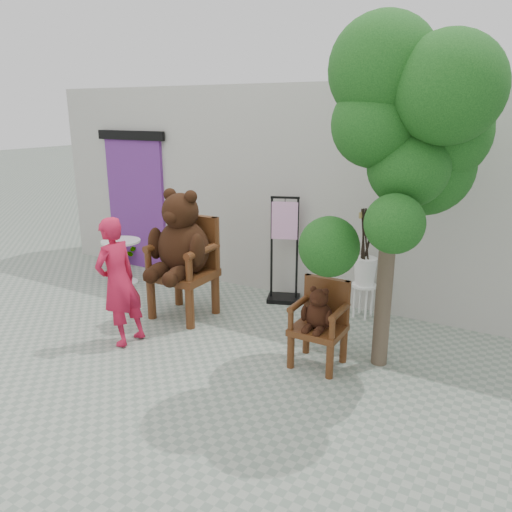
{
  "coord_description": "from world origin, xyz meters",
  "views": [
    {
      "loc": [
        2.97,
        -3.69,
        2.64
      ],
      "look_at": [
        0.08,
        1.32,
        0.95
      ],
      "focal_mm": 35.0,
      "sensor_mm": 36.0,
      "label": 1
    }
  ],
  "objects_px": {
    "person": "(118,282)",
    "tree": "(409,129)",
    "chair_small": "(320,317)",
    "display_stand": "(284,262)",
    "cafe_table": "(122,257)",
    "chair_big": "(182,247)",
    "stool_bucket": "(365,271)"
  },
  "relations": [
    {
      "from": "chair_small",
      "to": "person",
      "type": "relative_size",
      "value": 0.63
    },
    {
      "from": "chair_small",
      "to": "display_stand",
      "type": "relative_size",
      "value": 0.61
    },
    {
      "from": "chair_small",
      "to": "chair_big",
      "type": "bearing_deg",
      "value": 170.94
    },
    {
      "from": "person",
      "to": "display_stand",
      "type": "xyz_separation_m",
      "value": [
        1.07,
        2.12,
        -0.16
      ]
    },
    {
      "from": "display_stand",
      "to": "stool_bucket",
      "type": "height_order",
      "value": "display_stand"
    },
    {
      "from": "display_stand",
      "to": "tree",
      "type": "distance_m",
      "value": 2.91
    },
    {
      "from": "person",
      "to": "stool_bucket",
      "type": "bearing_deg",
      "value": 135.9
    },
    {
      "from": "chair_small",
      "to": "person",
      "type": "height_order",
      "value": "person"
    },
    {
      "from": "chair_small",
      "to": "cafe_table",
      "type": "height_order",
      "value": "chair_small"
    },
    {
      "from": "tree",
      "to": "person",
      "type": "bearing_deg",
      "value": -162.24
    },
    {
      "from": "person",
      "to": "cafe_table",
      "type": "height_order",
      "value": "person"
    },
    {
      "from": "person",
      "to": "tree",
      "type": "distance_m",
      "value": 3.54
    },
    {
      "from": "chair_small",
      "to": "person",
      "type": "distance_m",
      "value": 2.34
    },
    {
      "from": "chair_big",
      "to": "person",
      "type": "height_order",
      "value": "chair_big"
    },
    {
      "from": "cafe_table",
      "to": "tree",
      "type": "xyz_separation_m",
      "value": [
        4.41,
        -0.58,
        2.04
      ]
    },
    {
      "from": "chair_small",
      "to": "stool_bucket",
      "type": "relative_size",
      "value": 0.64
    },
    {
      "from": "cafe_table",
      "to": "chair_big",
      "type": "bearing_deg",
      "value": -18.19
    },
    {
      "from": "person",
      "to": "display_stand",
      "type": "distance_m",
      "value": 2.38
    },
    {
      "from": "cafe_table",
      "to": "stool_bucket",
      "type": "bearing_deg",
      "value": 9.23
    },
    {
      "from": "person",
      "to": "display_stand",
      "type": "height_order",
      "value": "display_stand"
    },
    {
      "from": "chair_small",
      "to": "cafe_table",
      "type": "distance_m",
      "value": 3.81
    },
    {
      "from": "cafe_table",
      "to": "person",
      "type": "bearing_deg",
      "value": -45.97
    },
    {
      "from": "display_stand",
      "to": "tree",
      "type": "height_order",
      "value": "tree"
    },
    {
      "from": "display_stand",
      "to": "tree",
      "type": "relative_size",
      "value": 0.44
    },
    {
      "from": "chair_small",
      "to": "cafe_table",
      "type": "relative_size",
      "value": 1.32
    },
    {
      "from": "cafe_table",
      "to": "stool_bucket",
      "type": "distance_m",
      "value": 3.76
    },
    {
      "from": "chair_small",
      "to": "display_stand",
      "type": "bearing_deg",
      "value": 128.58
    },
    {
      "from": "stool_bucket",
      "to": "cafe_table",
      "type": "bearing_deg",
      "value": -170.77
    },
    {
      "from": "chair_big",
      "to": "display_stand",
      "type": "xyz_separation_m",
      "value": [
        0.9,
        1.14,
        -0.37
      ]
    },
    {
      "from": "chair_small",
      "to": "display_stand",
      "type": "height_order",
      "value": "display_stand"
    },
    {
      "from": "chair_small",
      "to": "person",
      "type": "xyz_separation_m",
      "value": [
        -2.24,
        -0.65,
        0.2
      ]
    },
    {
      "from": "cafe_table",
      "to": "stool_bucket",
      "type": "height_order",
      "value": "stool_bucket"
    }
  ]
}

